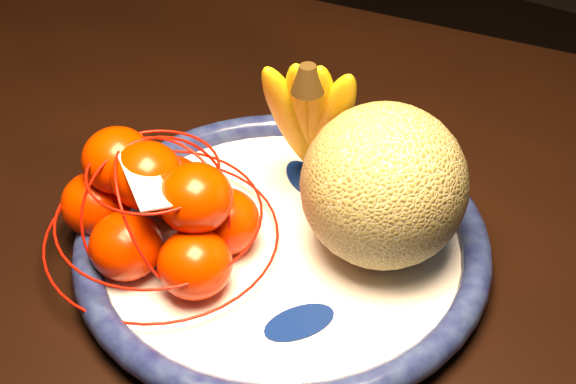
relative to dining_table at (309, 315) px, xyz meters
The scene contains 6 objects.
dining_table is the anchor object (origin of this frame).
fruit_bowl 0.10m from the dining_table, 153.47° to the right, with size 0.39×0.39×0.03m.
cantaloupe 0.18m from the dining_table, 29.55° to the left, with size 0.15×0.15×0.15m, color olive.
banana_bunch 0.21m from the dining_table, 121.42° to the left, with size 0.11×0.11×0.17m.
mandarin_bag 0.20m from the dining_table, 148.07° to the right, with size 0.26×0.26×0.14m.
price_tag 0.24m from the dining_table, 140.50° to the right, with size 0.07×0.03×0.00m, color white.
Camera 1 is at (0.21, -0.41, 1.34)m, focal length 50.00 mm.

